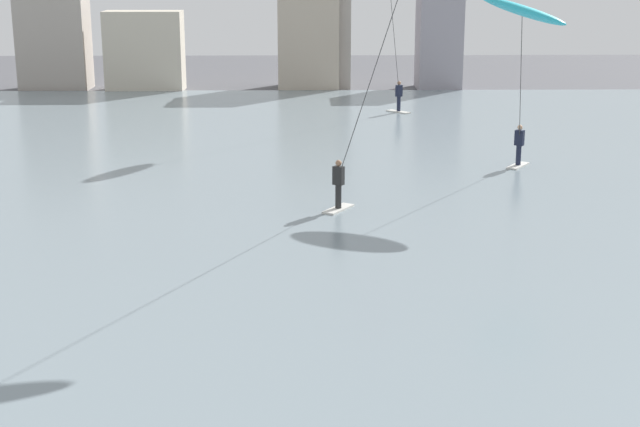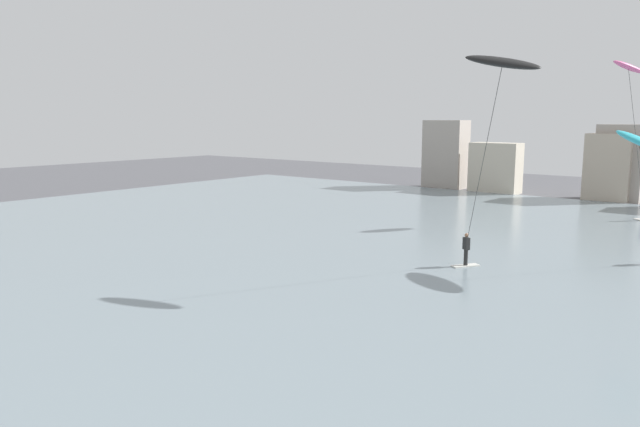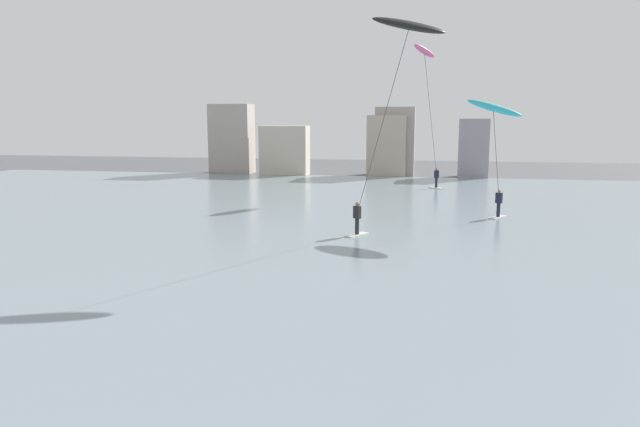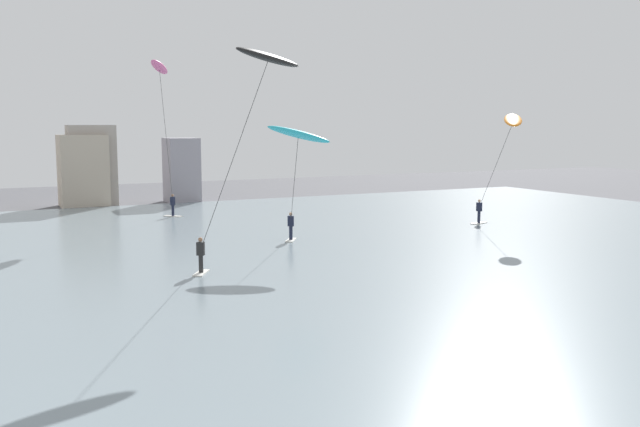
% 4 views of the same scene
% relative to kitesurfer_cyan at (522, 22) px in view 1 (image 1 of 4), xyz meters
% --- Properties ---
extents(water_bay, '(84.00, 52.00, 0.10)m').
position_rel_kitesurfer_cyan_xyz_m(water_bay, '(-5.70, -0.97, -5.78)').
color(water_bay, gray).
rests_on(water_bay, ground).
extents(far_shore_buildings, '(27.59, 3.80, 7.05)m').
position_rel_kitesurfer_cyan_xyz_m(far_shore_buildings, '(-11.75, 26.54, -2.77)').
color(far_shore_buildings, '#A89E93').
rests_on(far_shore_buildings, ground).
extents(kitesurfer_cyan, '(3.27, 5.29, 6.85)m').
position_rel_kitesurfer_cyan_xyz_m(kitesurfer_cyan, '(0.00, 0.00, 0.00)').
color(kitesurfer_cyan, silver).
rests_on(kitesurfer_cyan, water_bay).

